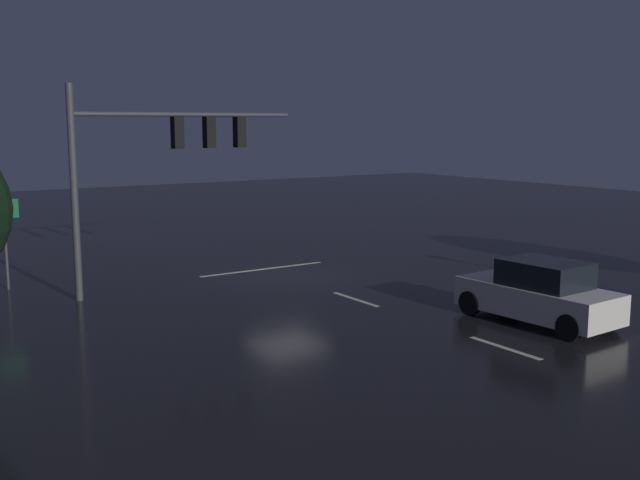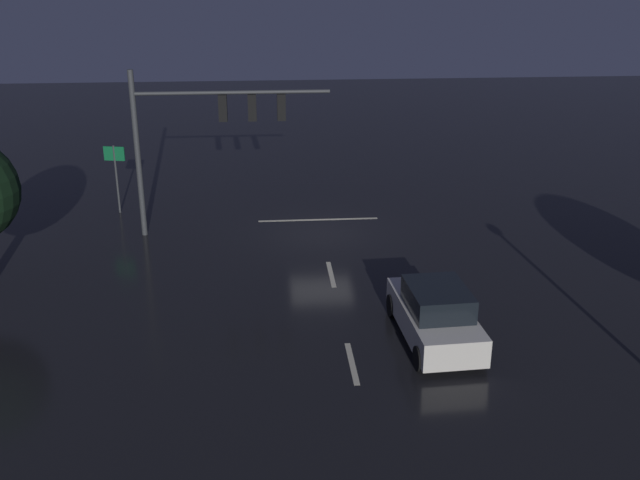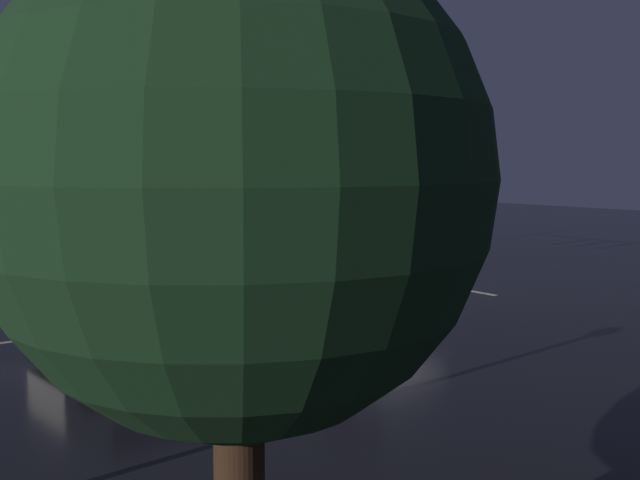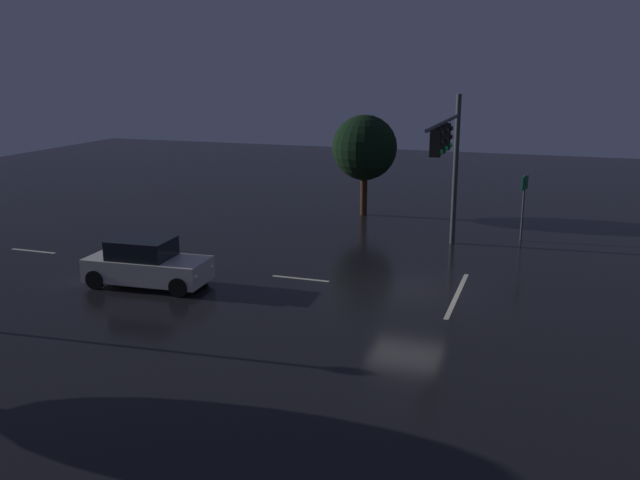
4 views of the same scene
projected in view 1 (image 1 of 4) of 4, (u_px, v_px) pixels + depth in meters
ground_plane at (287, 277)px, 26.14m from camera, size 80.00×80.00×0.00m
traffic_signal_assembly at (160, 150)px, 23.54m from camera, size 7.45×0.47×6.43m
lane_dash_far at (355, 299)px, 22.85m from camera, size 0.16×2.20×0.01m
lane_dash_mid at (505, 348)px, 17.91m from camera, size 0.16×2.20×0.01m
stop_bar at (263, 269)px, 27.54m from camera, size 5.00×0.16×0.01m
car_approaching at (539, 293)px, 20.08m from camera, size 2.11×4.45×1.70m
route_sign at (4, 224)px, 23.93m from camera, size 0.89×0.25×2.95m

